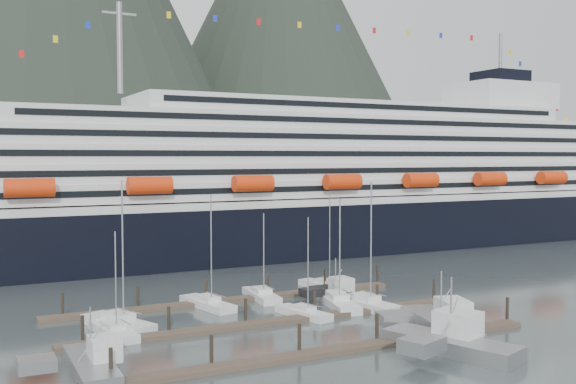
% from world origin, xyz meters
% --- Properties ---
extents(ground, '(1600.00, 1600.00, 0.00)m').
position_xyz_m(ground, '(0.00, 0.00, 0.00)').
color(ground, '#4C5A5A').
rests_on(ground, ground).
extents(cruise_ship, '(210.00, 30.40, 50.30)m').
position_xyz_m(cruise_ship, '(30.03, 54.94, 12.04)').
color(cruise_ship, black).
rests_on(cruise_ship, ground).
extents(dock_near, '(48.18, 2.28, 3.20)m').
position_xyz_m(dock_near, '(-4.93, -9.95, 0.31)').
color(dock_near, '#4B3C30').
rests_on(dock_near, ground).
extents(dock_mid, '(48.18, 2.28, 3.20)m').
position_xyz_m(dock_mid, '(-4.93, 3.05, 0.31)').
color(dock_mid, '#4B3C30').
rests_on(dock_mid, ground).
extents(dock_far, '(48.18, 2.28, 3.20)m').
position_xyz_m(dock_far, '(-4.93, 16.05, 0.31)').
color(dock_far, '#4B3C30').
rests_on(dock_far, ground).
extents(sailboat_a, '(6.65, 10.65, 17.08)m').
position_xyz_m(sailboat_a, '(-21.29, 9.04, 0.47)').
color(sailboat_a, silver).
rests_on(sailboat_a, ground).
extents(sailboat_b, '(3.70, 9.42, 11.64)m').
position_xyz_m(sailboat_b, '(-22.45, 6.26, 0.40)').
color(sailboat_b, silver).
rests_on(sailboat_b, ground).
extents(sailboat_c, '(4.06, 8.44, 12.28)m').
position_xyz_m(sailboat_c, '(-0.31, 4.52, 0.40)').
color(sailboat_c, silver).
rests_on(sailboat_c, ground).
extents(sailboat_d, '(5.62, 12.37, 14.33)m').
position_xyz_m(sailboat_d, '(6.33, 7.82, 0.43)').
color(sailboat_d, silver).
rests_on(sailboat_d, ground).
extents(sailboat_e, '(4.45, 10.11, 14.87)m').
position_xyz_m(sailboat_e, '(-8.83, 14.31, 0.43)').
color(sailboat_e, silver).
rests_on(sailboat_e, ground).
extents(sailboat_f, '(3.44, 9.23, 12.06)m').
position_xyz_m(sailboat_f, '(-0.63, 15.74, 0.41)').
color(sailboat_f, silver).
rests_on(sailboat_f, ground).
extents(sailboat_g, '(4.35, 9.53, 14.33)m').
position_xyz_m(sailboat_g, '(10.55, 18.02, 0.41)').
color(sailboat_g, silver).
rests_on(sailboat_g, ground).
extents(sailboat_h, '(4.53, 10.61, 16.50)m').
position_xyz_m(sailboat_h, '(8.69, 4.85, 0.46)').
color(sailboat_h, silver).
rests_on(sailboat_h, ground).
extents(trawler_a, '(8.53, 11.86, 6.46)m').
position_xyz_m(trawler_a, '(-27.14, -5.54, 0.85)').
color(trawler_a, gray).
rests_on(trawler_a, ground).
extents(trawler_c, '(10.96, 14.61, 7.23)m').
position_xyz_m(trawler_c, '(9.84, -8.06, 0.92)').
color(trawler_c, gray).
rests_on(trawler_c, ground).
extents(trawler_d, '(11.42, 14.22, 8.17)m').
position_xyz_m(trawler_d, '(5.31, -15.05, 1.00)').
color(trawler_d, gray).
rests_on(trawler_d, ground).
extents(trawler_e, '(7.31, 9.60, 6.14)m').
position_xyz_m(trawler_e, '(7.81, 10.76, 0.82)').
color(trawler_e, black).
rests_on(trawler_e, ground).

